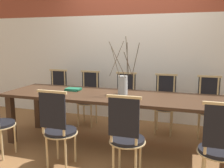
% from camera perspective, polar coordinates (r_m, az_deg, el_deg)
% --- Properties ---
extents(ground_plane, '(16.00, 16.00, 0.00)m').
position_cam_1_polar(ground_plane, '(3.67, 0.00, -13.88)').
color(ground_plane, olive).
extents(wall_rear, '(12.00, 0.06, 3.20)m').
position_cam_1_polar(wall_rear, '(4.60, 4.99, 11.39)').
color(wall_rear, white).
rests_on(wall_rear, ground_plane).
extents(dining_table, '(3.08, 0.88, 0.74)m').
position_cam_1_polar(dining_table, '(3.46, 0.00, -3.83)').
color(dining_table, '#422B1C').
rests_on(dining_table, ground_plane).
extents(chair_near_left, '(0.40, 0.40, 0.95)m').
position_cam_1_polar(chair_near_left, '(2.98, -12.17, -9.55)').
color(chair_near_left, black).
rests_on(chair_near_left, ground_plane).
extents(chair_near_center, '(0.40, 0.40, 0.95)m').
position_cam_1_polar(chair_near_center, '(2.69, 3.27, -11.53)').
color(chair_near_center, black).
rests_on(chair_near_center, ground_plane).
extents(chair_near_right, '(0.40, 0.40, 0.95)m').
position_cam_1_polar(chair_near_right, '(2.64, 23.30, -12.86)').
color(chair_near_right, black).
rests_on(chair_near_right, ground_plane).
extents(chair_far_leftend, '(0.40, 0.40, 0.95)m').
position_cam_1_polar(chair_far_leftend, '(4.72, -12.64, -2.29)').
color(chair_far_leftend, black).
rests_on(chair_far_leftend, ground_plane).
extents(chair_far_left, '(0.40, 0.40, 0.95)m').
position_cam_1_polar(chair_far_left, '(4.44, -5.44, -2.88)').
color(chair_far_left, black).
rests_on(chair_far_left, ground_plane).
extents(chair_far_center, '(0.40, 0.40, 0.95)m').
position_cam_1_polar(chair_far_center, '(4.22, 2.88, -3.50)').
color(chair_far_center, black).
rests_on(chair_far_center, ground_plane).
extents(chair_far_right, '(0.40, 0.40, 0.95)m').
position_cam_1_polar(chair_far_right, '(4.11, 11.94, -4.10)').
color(chair_far_right, black).
rests_on(chair_far_right, ground_plane).
extents(chair_far_rightend, '(0.40, 0.40, 0.95)m').
position_cam_1_polar(chair_far_rightend, '(4.10, 21.13, -4.59)').
color(chair_far_rightend, black).
rests_on(chair_far_rightend, ground_plane).
extents(vase_centerpiece, '(0.42, 0.42, 0.79)m').
position_cam_1_polar(vase_centerpiece, '(3.43, 2.48, -0.02)').
color(vase_centerpiece, '#B2BCC1').
rests_on(vase_centerpiece, dining_table).
extents(book_stack, '(0.22, 0.18, 0.03)m').
position_cam_1_polar(book_stack, '(3.77, -8.85, -1.20)').
color(book_stack, '#1E6B4C').
rests_on(book_stack, dining_table).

